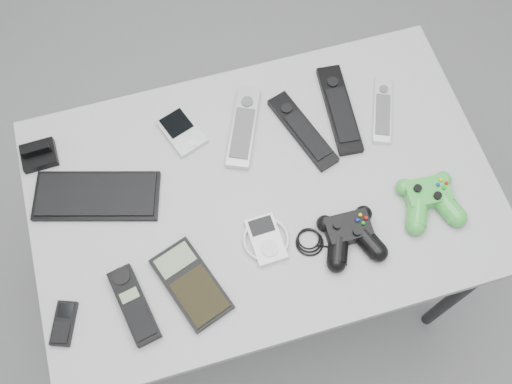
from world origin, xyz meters
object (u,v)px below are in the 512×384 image
object	(u,v)px
remote_silver_a	(244,127)
controller_black	(350,234)
desk	(263,201)
mp3_player	(266,239)
remote_black_a	(303,130)
remote_black_b	(339,109)
controller_green	(430,199)
pda_keyboard	(97,196)
calculator	(191,284)
pda	(182,131)
mobile_phone	(64,323)
cordless_handset	(134,305)
remote_silver_b	(383,110)

from	to	relation	value
remote_silver_a	controller_black	distance (m)	0.37
desk	mp3_player	world-z (taller)	mp3_player
remote_black_a	mp3_player	xyz separation A→B (m)	(-0.17, -0.24, -0.00)
remote_silver_a	remote_black_b	distance (m)	0.24
remote_black_b	controller_green	xyz separation A→B (m)	(0.12, -0.29, 0.01)
desk	controller_green	size ratio (longest dim) A/B	7.09
pda_keyboard	calculator	distance (m)	0.31
remote_black_b	controller_black	xyz separation A→B (m)	(-0.09, -0.32, 0.01)
desk	pda	distance (m)	0.26
remote_black_b	pda_keyboard	bearing A→B (deg)	-168.83
pda	remote_black_b	world-z (taller)	remote_black_b
pda	mobile_phone	world-z (taller)	pda
controller_green	mobile_phone	bearing A→B (deg)	-172.39
pda_keyboard	pda	distance (m)	0.25
remote_black_a	calculator	size ratio (longest dim) A/B	1.17
remote_black_b	mp3_player	world-z (taller)	remote_black_b
pda	pda_keyboard	bearing A→B (deg)	-173.86
controller_black	mobile_phone	bearing A→B (deg)	-177.25
remote_silver_a	mp3_player	distance (m)	0.29
pda_keyboard	cordless_handset	size ratio (longest dim) A/B	1.65
remote_black_b	mobile_phone	world-z (taller)	remote_black_b
remote_black_b	mp3_player	size ratio (longest dim) A/B	2.21
cordless_handset	remote_silver_b	bearing A→B (deg)	13.15
pda_keyboard	controller_black	distance (m)	0.59
pda	remote_silver_b	size ratio (longest dim) A/B	0.64
desk	remote_silver_b	distance (m)	0.38
pda_keyboard	mp3_player	distance (m)	0.41
mobile_phone	mp3_player	distance (m)	0.47
pda	mp3_player	world-z (taller)	mp3_player
pda	remote_black_a	distance (m)	0.29
remote_black_b	controller_green	size ratio (longest dim) A/B	1.63
remote_black_b	cordless_handset	size ratio (longest dim) A/B	1.42
remote_black_a	mobile_phone	world-z (taller)	remote_black_a
remote_black_a	pda	bearing A→B (deg)	146.67
remote_silver_a	cordless_handset	xyz separation A→B (m)	(-0.34, -0.36, 0.00)
remote_silver_b	cordless_handset	bearing A→B (deg)	-133.27
remote_black_a	mp3_player	distance (m)	0.29
remote_black_a	mobile_phone	distance (m)	0.70
desk	mobile_phone	bearing A→B (deg)	-159.85
desk	pda_keyboard	bearing A→B (deg)	166.28
mobile_phone	calculator	size ratio (longest dim) A/B	0.49
remote_black_b	calculator	xyz separation A→B (m)	(-0.46, -0.33, -0.00)
remote_silver_a	calculator	distance (m)	0.41
remote_silver_b	mobile_phone	distance (m)	0.90
remote_black_a	mobile_phone	xyz separation A→B (m)	(-0.63, -0.30, -0.00)
desk	calculator	bearing A→B (deg)	-140.98
mp3_player	controller_green	world-z (taller)	controller_green
remote_silver_a	calculator	world-z (taller)	remote_silver_a
pda	remote_silver_b	world-z (taller)	same
remote_black_a	calculator	world-z (taller)	remote_black_a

